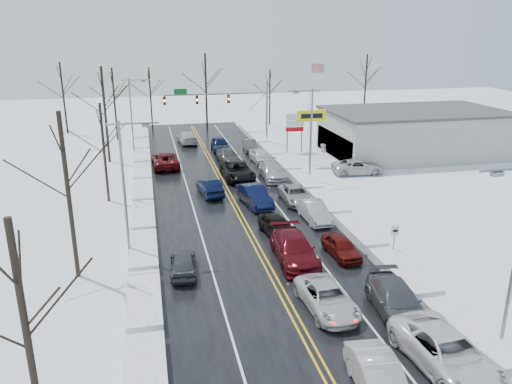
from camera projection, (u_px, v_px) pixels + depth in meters
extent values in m
plane|color=white|center=(245.00, 225.00, 38.17)|extent=(160.00, 160.00, 0.00)
cube|color=black|center=(240.00, 215.00, 40.02)|extent=(14.00, 84.00, 0.01)
cube|color=white|center=(143.00, 223.00, 38.46)|extent=(1.80, 72.00, 0.67)
cube|color=white|center=(329.00, 208.00, 41.58)|extent=(1.80, 72.00, 0.67)
cylinder|color=slate|center=(267.00, 112.00, 64.66)|extent=(0.24, 0.24, 8.00)
cylinder|color=slate|center=(217.00, 94.00, 62.55)|extent=(13.00, 0.18, 0.18)
cylinder|color=slate|center=(258.00, 102.00, 63.98)|extent=(2.33, 0.10, 2.33)
cube|color=#0C591E|center=(180.00, 92.00, 61.50)|extent=(1.60, 0.08, 0.70)
cube|color=black|center=(229.00, 99.00, 63.06)|extent=(0.32, 0.25, 1.05)
sphere|color=#3F0705|center=(229.00, 97.00, 62.82)|extent=(0.20, 0.20, 0.20)
sphere|color=orange|center=(229.00, 99.00, 62.91)|extent=(0.22, 0.22, 0.22)
sphere|color=black|center=(229.00, 101.00, 63.00)|extent=(0.20, 0.20, 0.20)
cube|color=black|center=(197.00, 100.00, 62.24)|extent=(0.32, 0.25, 1.05)
sphere|color=#3F0705|center=(197.00, 98.00, 61.99)|extent=(0.20, 0.20, 0.20)
sphere|color=orange|center=(197.00, 100.00, 62.09)|extent=(0.22, 0.22, 0.22)
sphere|color=black|center=(197.00, 102.00, 62.18)|extent=(0.20, 0.20, 0.20)
cube|color=black|center=(164.00, 101.00, 61.41)|extent=(0.32, 0.25, 1.05)
sphere|color=#3F0705|center=(164.00, 98.00, 61.17)|extent=(0.20, 0.20, 0.20)
sphere|color=orange|center=(165.00, 101.00, 61.27)|extent=(0.22, 0.22, 0.22)
sphere|color=black|center=(165.00, 103.00, 61.36)|extent=(0.20, 0.20, 0.20)
cylinder|color=slate|center=(311.00, 140.00, 54.30)|extent=(0.20, 0.20, 5.60)
cube|color=#FFF10D|center=(311.00, 116.00, 53.50)|extent=(3.20, 0.30, 1.20)
cube|color=black|center=(312.00, 116.00, 53.34)|extent=(2.40, 0.04, 0.50)
cylinder|color=slate|center=(287.00, 136.00, 59.94)|extent=(0.16, 0.16, 4.00)
cylinder|color=slate|center=(302.00, 136.00, 60.30)|extent=(0.16, 0.16, 4.00)
cube|color=white|center=(295.00, 117.00, 59.41)|extent=(2.20, 0.22, 0.70)
cube|color=white|center=(295.00, 124.00, 59.65)|extent=(2.20, 0.22, 0.70)
cube|color=#A30C13|center=(295.00, 129.00, 59.87)|extent=(2.20, 0.22, 0.50)
cylinder|color=slate|center=(394.00, 244.00, 32.08)|extent=(0.08, 0.08, 2.20)
cube|color=white|center=(395.00, 231.00, 31.80)|extent=(0.55, 0.05, 0.70)
cube|color=black|center=(395.00, 231.00, 31.77)|extent=(0.35, 0.02, 0.15)
cylinder|color=silver|center=(310.00, 101.00, 67.54)|extent=(0.14, 0.14, 10.00)
cube|color=#A2A29D|center=(414.00, 133.00, 59.02)|extent=(20.00, 12.00, 5.00)
cube|color=#262628|center=(334.00, 145.00, 57.26)|extent=(0.10, 11.00, 2.80)
cube|color=#3F3F42|center=(416.00, 111.00, 58.20)|extent=(20.40, 12.40, 0.30)
cube|color=slate|center=(497.00, 174.00, 20.19)|extent=(0.50, 0.25, 0.18)
cylinder|color=slate|center=(311.00, 136.00, 47.80)|extent=(0.18, 0.18, 9.00)
cylinder|color=slate|center=(304.00, 91.00, 46.30)|extent=(3.20, 0.12, 0.12)
cube|color=slate|center=(296.00, 93.00, 46.18)|extent=(0.50, 0.25, 0.18)
cylinder|color=slate|center=(124.00, 192.00, 31.31)|extent=(0.18, 0.18, 9.00)
cylinder|color=slate|center=(132.00, 124.00, 30.14)|extent=(3.20, 0.12, 0.12)
cube|color=slate|center=(146.00, 126.00, 30.35)|extent=(0.50, 0.25, 0.18)
cylinder|color=slate|center=(131.00, 118.00, 57.30)|extent=(0.18, 0.18, 9.00)
cylinder|color=slate|center=(136.00, 80.00, 56.13)|extent=(3.20, 0.12, 0.12)
cube|color=slate|center=(143.00, 81.00, 56.34)|extent=(0.50, 0.25, 0.18)
cylinder|color=#2D231C|center=(29.00, 349.00, 15.95)|extent=(0.24, 0.24, 9.00)
cylinder|color=#2D231C|center=(69.00, 198.00, 28.68)|extent=(0.27, 0.27, 10.00)
cylinder|color=#2D231C|center=(104.00, 153.00, 42.12)|extent=(0.23, 0.23, 8.50)
cylinder|color=#2D231C|center=(105.00, 115.00, 54.66)|extent=(0.28, 0.28, 10.50)
cylinder|color=#2D231C|center=(115.00, 105.00, 66.03)|extent=(0.25, 0.25, 9.50)
cylinder|color=#2D231C|center=(64.00, 98.00, 70.05)|extent=(0.27, 0.27, 10.00)
cylinder|color=#2D231C|center=(151.00, 99.00, 73.59)|extent=(0.24, 0.24, 9.00)
cylinder|color=#2D231C|center=(206.00, 92.00, 73.07)|extent=(0.29, 0.29, 11.00)
cylinder|color=#2D231C|center=(270.00, 97.00, 76.90)|extent=(0.23, 0.23, 8.50)
cylinder|color=#2D231C|center=(365.00, 88.00, 80.34)|extent=(0.28, 0.28, 10.50)
imported|color=silver|center=(326.00, 309.00, 26.60)|extent=(2.53, 5.04, 1.37)
imported|color=#530B12|center=(294.00, 261.00, 32.16)|extent=(2.65, 5.97, 1.70)
imported|color=black|center=(277.00, 236.00, 36.12)|extent=(2.25, 4.51, 1.48)
imported|color=black|center=(255.00, 205.00, 42.42)|extent=(2.45, 5.27, 1.67)
imported|color=black|center=(238.00, 179.00, 49.87)|extent=(2.92, 6.10, 1.68)
imported|color=#3C3E41|center=(228.00, 163.00, 55.95)|extent=(2.44, 5.21, 1.47)
imported|color=black|center=(220.00, 151.00, 61.10)|extent=(2.11, 5.04, 1.71)
imported|color=silver|center=(445.00, 369.00, 21.95)|extent=(3.22, 6.20, 1.67)
imported|color=#434648|center=(395.00, 314.00, 26.16)|extent=(2.83, 5.65, 1.57)
imported|color=#530D0B|center=(341.00, 256.00, 32.89)|extent=(1.79, 3.97, 1.32)
imported|color=#B0B2B8|center=(314.00, 220.00, 39.00)|extent=(1.69, 4.53, 1.48)
imported|color=#94979B|center=(295.00, 202.00, 43.15)|extent=(2.35, 4.93, 1.36)
imported|color=#A6A8AE|center=(273.00, 179.00, 49.93)|extent=(2.36, 5.55, 1.60)
imported|color=silver|center=(260.00, 162.00, 56.06)|extent=(1.99, 4.44, 1.48)
imported|color=#44474A|center=(250.00, 151.00, 61.28)|extent=(1.74, 4.26, 1.37)
imported|color=black|center=(210.00, 195.00, 44.99)|extent=(2.14, 4.76, 1.52)
imported|color=#540B0E|center=(166.00, 167.00, 54.04)|extent=(2.92, 5.96, 1.63)
imported|color=silver|center=(187.00, 143.00, 65.46)|extent=(2.63, 5.56, 1.57)
imported|color=#3C3E41|center=(184.00, 273.00, 30.57)|extent=(1.86, 4.05, 1.35)
imported|color=silver|center=(358.00, 174.00, 51.58)|extent=(5.57, 2.92, 1.50)
imported|color=black|center=(361.00, 159.00, 57.56)|extent=(2.88, 5.71, 1.59)
imported|color=silver|center=(326.00, 149.00, 62.28)|extent=(2.42, 4.93, 1.62)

